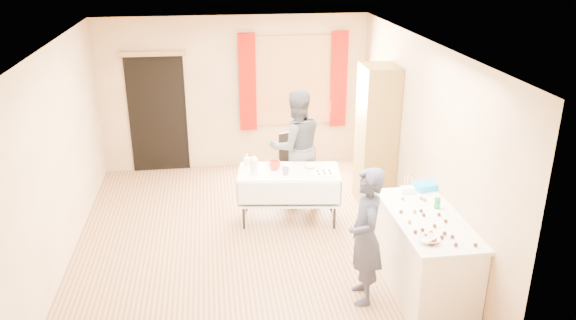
{
  "coord_description": "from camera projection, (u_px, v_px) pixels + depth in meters",
  "views": [
    {
      "loc": [
        -0.4,
        -6.53,
        3.73
      ],
      "look_at": [
        0.53,
        0.0,
        1.13
      ],
      "focal_mm": 35.0,
      "sensor_mm": 36.0,
      "label": 1
    }
  ],
  "objects": [
    {
      "name": "bottle",
      "position": [
        247.0,
        160.0,
        7.91
      ],
      "size": [
        0.14,
        0.14,
        0.17
      ],
      "primitive_type": "imported",
      "rotation": [
        0.0,
        0.0,
        -0.41
      ],
      "color": "white",
      "rests_on": "party_table"
    },
    {
      "name": "curtain_right",
      "position": [
        339.0,
        80.0,
        9.58
      ],
      "size": [
        0.28,
        0.06,
        1.65
      ],
      "primitive_type": "cube",
      "color": "#9C0B00",
      "rests_on": "wall_back"
    },
    {
      "name": "foam_block",
      "position": [
        407.0,
        190.0,
        6.68
      ],
      "size": [
        0.16,
        0.11,
        0.08
      ],
      "primitive_type": "cube",
      "rotation": [
        0.0,
        0.0,
        -0.09
      ],
      "color": "white",
      "rests_on": "counter"
    },
    {
      "name": "cup_red",
      "position": [
        275.0,
        165.0,
        7.79
      ],
      "size": [
        0.27,
        0.27,
        0.13
      ],
      "primitive_type": "imported",
      "rotation": [
        0.0,
        0.0,
        -0.4
      ],
      "color": "red",
      "rests_on": "party_table"
    },
    {
      "name": "cabinet",
      "position": [
        376.0,
        135.0,
        8.27
      ],
      "size": [
        0.5,
        0.6,
        2.08
      ],
      "primitive_type": "cube",
      "color": "olive",
      "rests_on": "floor"
    },
    {
      "name": "window_frame",
      "position": [
        293.0,
        80.0,
        9.52
      ],
      "size": [
        1.32,
        0.06,
        1.52
      ],
      "primitive_type": "cube",
      "color": "olive",
      "rests_on": "wall_back"
    },
    {
      "name": "doorway",
      "position": [
        158.0,
        114.0,
        9.41
      ],
      "size": [
        0.95,
        0.04,
        2.0
      ],
      "primitive_type": "cube",
      "color": "black",
      "rests_on": "floor"
    },
    {
      "name": "party_table",
      "position": [
        289.0,
        191.0,
        7.87
      ],
      "size": [
        1.49,
        0.91,
        0.75
      ],
      "rotation": [
        0.0,
        0.0,
        -0.13
      ],
      "color": "black",
      "rests_on": "floor"
    },
    {
      "name": "mixing_bowl",
      "position": [
        428.0,
        239.0,
        5.61
      ],
      "size": [
        0.3,
        0.3,
        0.05
      ],
      "primitive_type": "imported",
      "rotation": [
        0.0,
        0.0,
        -0.22
      ],
      "color": "white",
      "rests_on": "counter"
    },
    {
      "name": "cup_rainbow",
      "position": [
        286.0,
        171.0,
        7.61
      ],
      "size": [
        0.17,
        0.17,
        0.1
      ],
      "primitive_type": "imported",
      "rotation": [
        0.0,
        0.0,
        -0.28
      ],
      "color": "red",
      "rests_on": "party_table"
    },
    {
      "name": "girl",
      "position": [
        365.0,
        236.0,
        5.99
      ],
      "size": [
        0.61,
        0.44,
        1.55
      ],
      "primitive_type": "imported",
      "rotation": [
        0.0,
        0.0,
        -1.63
      ],
      "color": "#24293E",
      "rests_on": "floor"
    },
    {
      "name": "soda_can",
      "position": [
        437.0,
        203.0,
        6.29
      ],
      "size": [
        0.08,
        0.08,
        0.12
      ],
      "primitive_type": "cylinder",
      "rotation": [
        0.0,
        0.0,
        -0.2
      ],
      "color": "#117F33",
      "rests_on": "counter"
    },
    {
      "name": "woman",
      "position": [
        296.0,
        147.0,
        8.32
      ],
      "size": [
        1.05,
        0.93,
        1.73
      ],
      "primitive_type": "imported",
      "rotation": [
        0.0,
        0.0,
        3.31
      ],
      "color": "black",
      "rests_on": "floor"
    },
    {
      "name": "door_lintel",
      "position": [
        152.0,
        54.0,
        9.01
      ],
      "size": [
        1.05,
        0.06,
        0.08
      ],
      "primitive_type": "cube",
      "color": "olive",
      "rests_on": "wall_back"
    },
    {
      "name": "pastry_tray",
      "position": [
        324.0,
        174.0,
        7.63
      ],
      "size": [
        0.29,
        0.22,
        0.02
      ],
      "primitive_type": "cube",
      "rotation": [
        0.0,
        0.0,
        -0.06
      ],
      "color": "white",
      "rests_on": "party_table"
    },
    {
      "name": "cake_balls",
      "position": [
        431.0,
        225.0,
        5.9
      ],
      "size": [
        0.53,
        1.16,
        0.04
      ],
      "color": "#3F2314",
      "rests_on": "counter"
    },
    {
      "name": "chair",
      "position": [
        295.0,
        174.0,
        8.84
      ],
      "size": [
        0.5,
        0.5,
        0.94
      ],
      "rotation": [
        0.0,
        0.0,
        0.37
      ],
      "color": "black",
      "rests_on": "floor"
    },
    {
      "name": "ceiling",
      "position": [
        243.0,
        44.0,
        6.48
      ],
      "size": [
        4.5,
        5.5,
        0.02
      ],
      "primitive_type": "cube",
      "color": "white",
      "rests_on": "floor"
    },
    {
      "name": "window_pane",
      "position": [
        293.0,
        81.0,
        9.51
      ],
      "size": [
        1.2,
        0.02,
        1.4
      ],
      "primitive_type": "cube",
      "color": "white",
      "rests_on": "wall_back"
    },
    {
      "name": "counter",
      "position": [
        425.0,
        253.0,
        6.29
      ],
      "size": [
        0.76,
        1.6,
        0.91
      ],
      "color": "#EEE1C8",
      "rests_on": "floor"
    },
    {
      "name": "wall_right",
      "position": [
        421.0,
        141.0,
        7.25
      ],
      "size": [
        0.02,
        5.5,
        2.6
      ],
      "primitive_type": "cube",
      "color": "tan",
      "rests_on": "floor"
    },
    {
      "name": "wall_back",
      "position": [
        235.0,
        93.0,
        9.5
      ],
      "size": [
        4.5,
        0.02,
        2.6
      ],
      "primitive_type": "cube",
      "color": "tan",
      "rests_on": "floor"
    },
    {
      "name": "floor",
      "position": [
        249.0,
        242.0,
        7.44
      ],
      "size": [
        4.5,
        5.5,
        0.02
      ],
      "primitive_type": "cube",
      "color": "#9E7047",
      "rests_on": "ground"
    },
    {
      "name": "wall_front",
      "position": [
        271.0,
        271.0,
        4.41
      ],
      "size": [
        4.5,
        0.02,
        2.6
      ],
      "primitive_type": "cube",
      "color": "tan",
      "rests_on": "floor"
    },
    {
      "name": "pitcher",
      "position": [
        254.0,
        166.0,
        7.61
      ],
      "size": [
        0.14,
        0.14,
        0.22
      ],
      "primitive_type": "cylinder",
      "rotation": [
        0.0,
        0.0,
        -0.31
      ],
      "color": "silver",
      "rests_on": "party_table"
    },
    {
      "name": "wall_left",
      "position": [
        56.0,
        159.0,
        6.66
      ],
      "size": [
        0.02,
        5.5,
        2.6
      ],
      "primitive_type": "cube",
      "color": "tan",
      "rests_on": "floor"
    },
    {
      "name": "blue_basket",
      "position": [
        427.0,
        186.0,
        6.79
      ],
      "size": [
        0.34,
        0.26,
        0.08
      ],
      "primitive_type": "cube",
      "rotation": [
        0.0,
        0.0,
        0.24
      ],
      "color": "#118FF2",
      "rests_on": "counter"
    },
    {
      "name": "curtain_left",
      "position": [
        248.0,
        83.0,
        9.37
      ],
      "size": [
        0.28,
        0.06,
        1.65
      ],
      "primitive_type": "cube",
      "color": "#9C0B00",
      "rests_on": "wall_back"
    },
    {
      "name": "small_bowl",
      "position": [
        310.0,
        166.0,
        7.85
      ],
      "size": [
        0.28,
        0.28,
        0.05
      ],
      "primitive_type": "imported",
      "rotation": [
        0.0,
        0.0,
        -0.42
      ],
      "color": "white",
      "rests_on": "party_table"
    }
  ]
}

